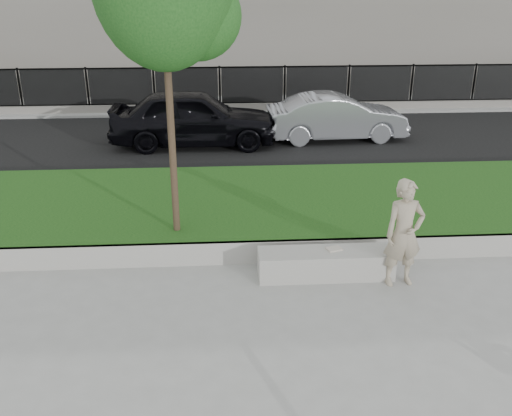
{
  "coord_description": "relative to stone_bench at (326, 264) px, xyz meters",
  "views": [
    {
      "loc": [
        -0.61,
        -7.37,
        4.47
      ],
      "look_at": [
        -0.06,
        1.2,
        0.93
      ],
      "focal_mm": 40.0,
      "sensor_mm": 36.0,
      "label": 1
    }
  ],
  "objects": [
    {
      "name": "car_dark",
      "position": [
        -2.33,
        7.53,
        0.6
      ],
      "size": [
        4.56,
        1.87,
        1.55
      ],
      "primitive_type": "imported",
      "rotation": [
        0.0,
        0.0,
        1.56
      ],
      "color": "black",
      "rests_on": "street"
    },
    {
      "name": "man",
      "position": [
        1.11,
        -0.29,
        0.63
      ],
      "size": [
        0.67,
        0.48,
        1.69
      ],
      "primitive_type": "imported",
      "rotation": [
        0.0,
        0.0,
        0.13
      ],
      "color": "tan",
      "rests_on": "ground"
    },
    {
      "name": "stone_bench",
      "position": [
        0.0,
        0.0,
        0.0
      ],
      "size": [
        2.13,
        0.53,
        0.44
      ],
      "primitive_type": "cube",
      "color": "#9E9C94",
      "rests_on": "ground"
    },
    {
      "name": "iron_fence",
      "position": [
        -1.0,
        11.46,
        0.32
      ],
      "size": [
        32.0,
        0.3,
        1.5
      ],
      "color": "slate",
      "rests_on": "far_pavement"
    },
    {
      "name": "car_silver",
      "position": [
        1.69,
        7.85,
        0.47
      ],
      "size": [
        4.0,
        1.61,
        1.29
      ],
      "primitive_type": "imported",
      "rotation": [
        0.0,
        0.0,
        1.63
      ],
      "color": "#9EA0A7",
      "rests_on": "street"
    },
    {
      "name": "book",
      "position": [
        0.13,
        0.05,
        0.23
      ],
      "size": [
        0.27,
        0.23,
        0.03
      ],
      "primitive_type": "cube",
      "rotation": [
        0.0,
        0.0,
        0.32
      ],
      "color": "beige",
      "rests_on": "stone_bench"
    },
    {
      "name": "far_pavement",
      "position": [
        -1.0,
        12.46,
        -0.16
      ],
      "size": [
        34.0,
        3.0,
        0.12
      ],
      "primitive_type": "cube",
      "color": "gray",
      "rests_on": "ground"
    },
    {
      "name": "grass_kerb",
      "position": [
        -1.0,
        0.5,
        -0.02
      ],
      "size": [
        34.0,
        0.08,
        0.4
      ],
      "primitive_type": "cube",
      "color": "#9E9C94",
      "rests_on": "ground"
    },
    {
      "name": "ground",
      "position": [
        -1.0,
        -0.54,
        -0.22
      ],
      "size": [
        90.0,
        90.0,
        0.0
      ],
      "primitive_type": "plane",
      "color": "gray",
      "rests_on": "ground"
    },
    {
      "name": "street",
      "position": [
        -1.0,
        7.96,
        -0.2
      ],
      "size": [
        34.0,
        7.0,
        0.04
      ],
      "primitive_type": "cube",
      "color": "black",
      "rests_on": "ground"
    },
    {
      "name": "grass_bank",
      "position": [
        -1.0,
        2.46,
        -0.02
      ],
      "size": [
        34.0,
        4.0,
        0.4
      ],
      "primitive_type": "cube",
      "color": "#0C330E",
      "rests_on": "ground"
    }
  ]
}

